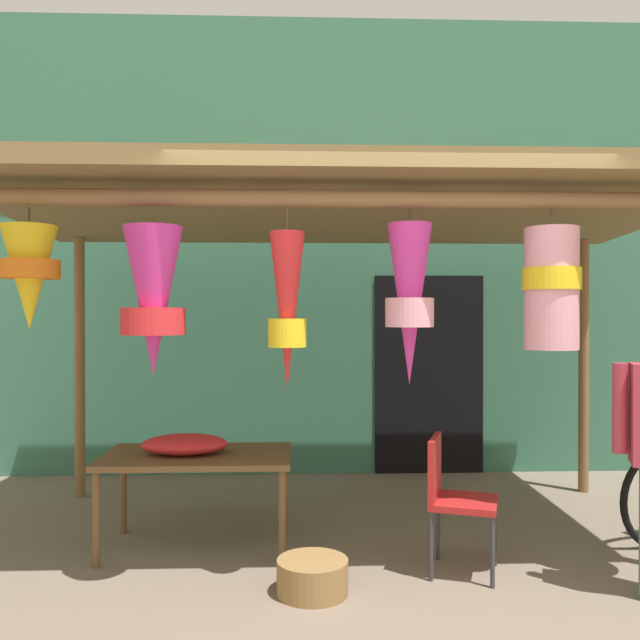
% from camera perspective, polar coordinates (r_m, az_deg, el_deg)
% --- Properties ---
extents(ground_plane, '(30.00, 30.00, 0.00)m').
position_cam_1_polar(ground_plane, '(4.38, 5.34, -21.04)').
color(ground_plane, '#756656').
extents(shop_facade, '(12.27, 0.29, 4.59)m').
position_cam_1_polar(shop_facade, '(6.84, 2.37, 6.25)').
color(shop_facade, '#387056').
rests_on(shop_facade, ground_plane).
extents(market_stall_canopy, '(5.01, 2.54, 2.54)m').
position_cam_1_polar(market_stall_canopy, '(4.68, 2.81, 7.59)').
color(market_stall_canopy, brown).
rests_on(market_stall_canopy, ground_plane).
extents(display_table, '(1.28, 0.76, 0.65)m').
position_cam_1_polar(display_table, '(4.73, -10.51, -12.00)').
color(display_table, brown).
rests_on(display_table, ground_plane).
extents(flower_heap_on_table, '(0.59, 0.41, 0.13)m').
position_cam_1_polar(flower_heap_on_table, '(4.70, -11.44, -10.44)').
color(flower_heap_on_table, red).
rests_on(flower_heap_on_table, display_table).
extents(folding_chair, '(0.51, 0.51, 0.84)m').
position_cam_1_polar(folding_chair, '(4.34, 11.25, -14.28)').
color(folding_chair, '#AD1E1E').
rests_on(folding_chair, ground_plane).
extents(wicker_basket_by_table, '(0.41, 0.41, 0.20)m').
position_cam_1_polar(wicker_basket_by_table, '(4.08, -0.65, -21.23)').
color(wicker_basket_by_table, olive).
rests_on(wicker_basket_by_table, ground_plane).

